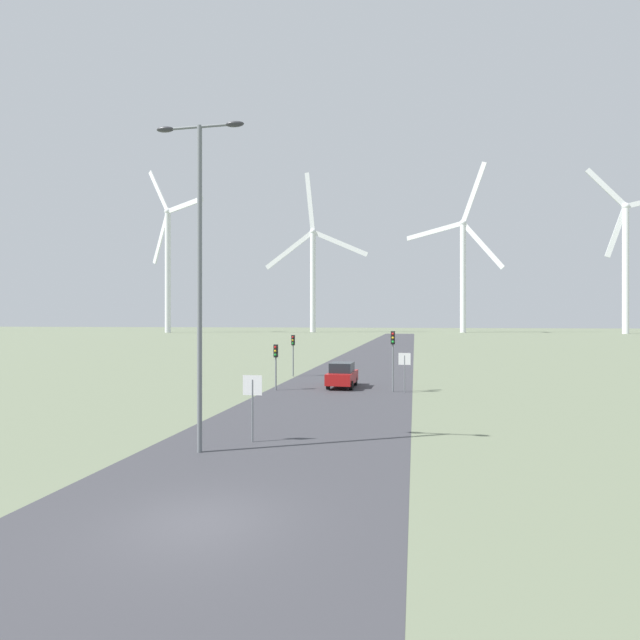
% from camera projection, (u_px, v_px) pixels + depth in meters
% --- Properties ---
extents(ground_plane, '(600.00, 600.00, 0.00)m').
position_uv_depth(ground_plane, '(200.00, 522.00, 12.17)').
color(ground_plane, '#667056').
extents(road_surface, '(10.00, 240.00, 0.01)m').
position_uv_depth(road_surface, '(371.00, 361.00, 59.33)').
color(road_surface, '#38383D').
rests_on(road_surface, ground).
extents(streetlamp, '(3.46, 0.32, 12.24)m').
position_uv_depth(streetlamp, '(200.00, 252.00, 18.57)').
color(streetlamp, slate).
rests_on(streetlamp, ground).
extents(stop_sign_near, '(0.81, 0.07, 2.70)m').
position_uv_depth(stop_sign_near, '(253.00, 395.00, 20.12)').
color(stop_sign_near, slate).
rests_on(stop_sign_near, ground).
extents(stop_sign_far, '(0.81, 0.07, 2.69)m').
position_uv_depth(stop_sign_far, '(405.00, 365.00, 33.80)').
color(stop_sign_far, slate).
rests_on(stop_sign_far, ground).
extents(traffic_light_post_near_left, '(0.28, 0.34, 3.21)m').
position_uv_depth(traffic_light_post_near_left, '(276.00, 357.00, 34.90)').
color(traffic_light_post_near_left, slate).
rests_on(traffic_light_post_near_left, ground).
extents(traffic_light_post_near_right, '(0.28, 0.34, 4.17)m').
position_uv_depth(traffic_light_post_near_right, '(393.00, 347.00, 34.07)').
color(traffic_light_post_near_right, slate).
rests_on(traffic_light_post_near_right, ground).
extents(traffic_light_post_mid_left, '(0.28, 0.34, 3.61)m').
position_uv_depth(traffic_light_post_mid_left, '(293.00, 346.00, 43.54)').
color(traffic_light_post_mid_left, slate).
rests_on(traffic_light_post_mid_left, ground).
extents(car_approaching, '(1.91, 4.15, 1.83)m').
position_uv_depth(car_approaching, '(342.00, 375.00, 36.36)').
color(car_approaching, maroon).
rests_on(car_approaching, ground).
extents(wind_turbine_far_left, '(30.48, 16.67, 64.91)m').
position_uv_depth(wind_turbine_far_left, '(168.00, 257.00, 192.31)').
color(wind_turbine_far_left, silver).
rests_on(wind_turbine_far_left, ground).
extents(wind_turbine_left, '(41.80, 2.60, 63.63)m').
position_uv_depth(wind_turbine_left, '(313.00, 267.00, 197.97)').
color(wind_turbine_left, silver).
rests_on(wind_turbine_left, ground).
extents(wind_turbine_center, '(36.24, 16.02, 64.98)m').
position_uv_depth(wind_turbine_center, '(463.00, 263.00, 193.33)').
color(wind_turbine_center, silver).
rests_on(wind_turbine_center, ground).
extents(wind_turbine_right, '(31.68, 2.66, 59.91)m').
position_uv_depth(wind_turbine_right, '(626.00, 255.00, 177.16)').
color(wind_turbine_right, silver).
rests_on(wind_turbine_right, ground).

